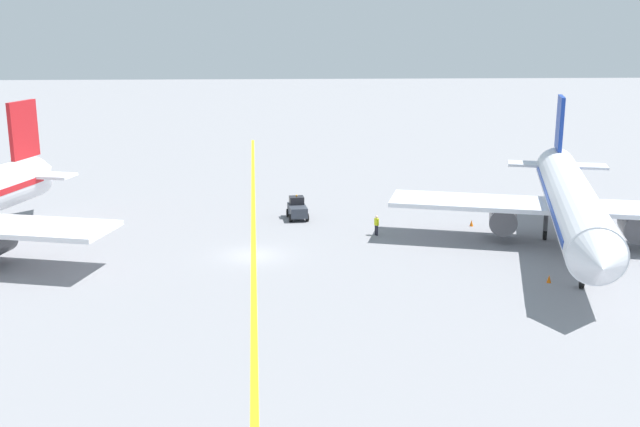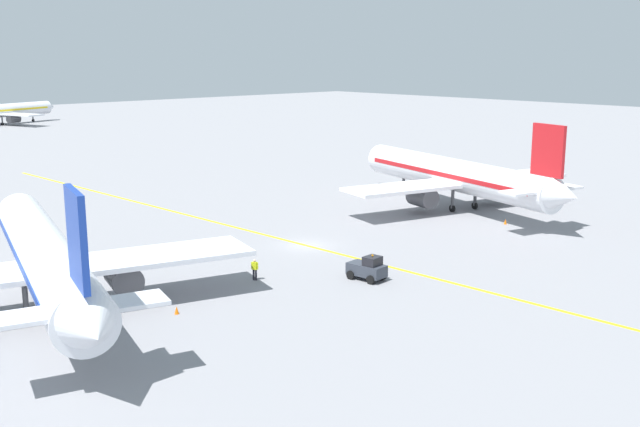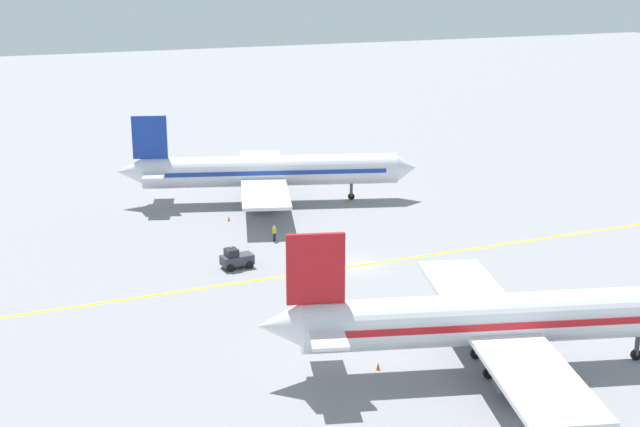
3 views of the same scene
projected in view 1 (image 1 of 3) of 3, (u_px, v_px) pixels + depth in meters
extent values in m
plane|color=gray|center=(254.00, 255.00, 56.63)|extent=(400.00, 400.00, 0.00)
cube|color=yellow|center=(254.00, 255.00, 56.63)|extent=(4.30, 119.95, 0.01)
cylinder|color=silver|center=(571.00, 201.00, 57.70)|extent=(11.60, 29.85, 3.60)
cone|color=silver|center=(600.00, 263.00, 42.36)|extent=(3.94, 3.24, 3.42)
cone|color=silver|center=(554.00, 161.00, 73.26)|extent=(3.76, 3.72, 3.06)
cube|color=#193899|center=(571.00, 199.00, 57.66)|extent=(10.83, 26.97, 0.50)
cube|color=silver|center=(569.00, 207.00, 58.82)|extent=(28.36, 12.60, 0.36)
cylinder|color=#4C4C51|center=(635.00, 226.00, 58.07)|extent=(2.99, 3.68, 2.20)
cylinder|color=#4C4C51|center=(503.00, 219.00, 60.18)|extent=(2.99, 3.68, 2.20)
cube|color=#193899|center=(560.00, 123.00, 69.92)|extent=(1.43, 3.95, 5.00)
cube|color=silver|center=(557.00, 165.00, 70.39)|extent=(9.31, 4.75, 0.24)
cylinder|color=#4C4C51|center=(583.00, 268.00, 49.19)|extent=(0.36, 0.36, 2.00)
cylinder|color=black|center=(582.00, 282.00, 49.43)|extent=(0.49, 0.85, 0.80)
cylinder|color=#4C4C51|center=(587.00, 225.00, 59.84)|extent=(0.36, 0.36, 2.00)
cylinder|color=black|center=(586.00, 237.00, 60.08)|extent=(0.49, 0.85, 0.80)
cylinder|color=#4C4C51|center=(546.00, 223.00, 60.51)|extent=(0.36, 0.36, 2.00)
cylinder|color=black|center=(545.00, 235.00, 60.75)|extent=(0.49, 0.85, 0.80)
cone|color=white|center=(43.00, 169.00, 68.71)|extent=(3.70, 3.66, 3.06)
cube|color=red|center=(24.00, 130.00, 65.36)|extent=(1.33, 3.97, 5.00)
cube|color=white|center=(25.00, 175.00, 65.83)|extent=(9.31, 4.54, 0.24)
cube|color=#333842|center=(297.00, 210.00, 67.27)|extent=(1.80, 3.14, 0.90)
cube|color=black|center=(297.00, 200.00, 67.61)|extent=(1.38, 1.23, 0.70)
sphere|color=orange|center=(297.00, 196.00, 67.50)|extent=(0.16, 0.16, 0.16)
cylinder|color=black|center=(288.00, 213.00, 68.20)|extent=(0.32, 0.72, 0.70)
cylinder|color=black|center=(304.00, 212.00, 68.43)|extent=(0.32, 0.72, 0.70)
cylinder|color=black|center=(291.00, 218.00, 66.33)|extent=(0.32, 0.72, 0.70)
cylinder|color=black|center=(307.00, 217.00, 66.56)|extent=(0.32, 0.72, 0.70)
cylinder|color=#23232D|center=(376.00, 230.00, 62.14)|extent=(0.16, 0.16, 0.85)
cylinder|color=#23232D|center=(377.00, 231.00, 61.98)|extent=(0.16, 0.16, 0.85)
cube|color=#CCD819|center=(377.00, 222.00, 61.89)|extent=(0.37, 0.42, 0.60)
cylinder|color=#CCD819|center=(375.00, 221.00, 62.08)|extent=(0.10, 0.10, 0.55)
cylinder|color=#CCD819|center=(378.00, 222.00, 61.69)|extent=(0.10, 0.10, 0.55)
sphere|color=beige|center=(377.00, 217.00, 61.78)|extent=(0.22, 0.22, 0.22)
cone|color=orange|center=(9.00, 230.00, 62.78)|extent=(0.32, 0.32, 0.55)
cone|color=orange|center=(549.00, 279.00, 50.55)|extent=(0.32, 0.32, 0.55)
cone|color=orange|center=(471.00, 223.00, 64.95)|extent=(0.32, 0.32, 0.55)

